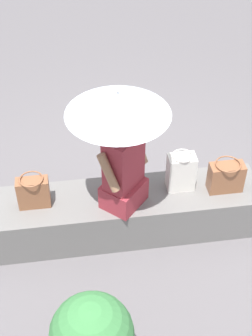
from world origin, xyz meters
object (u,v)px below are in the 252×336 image
(parasol, at_px, (118,103))
(shoulder_bag_spare, at_px, (181,172))
(tote_bag_canvas, at_px, (226,177))
(person_seated, at_px, (124,168))
(handbag_black, at_px, (33,192))

(parasol, height_order, shoulder_bag_spare, parasol)
(parasol, xyz_separation_m, tote_bag_canvas, (0.93, 0.07, -0.88))
(tote_bag_canvas, relative_size, shoulder_bag_spare, 0.82)
(person_seated, relative_size, shoulder_bag_spare, 2.48)
(tote_bag_canvas, distance_m, shoulder_bag_spare, 0.39)
(person_seated, height_order, shoulder_bag_spare, person_seated)
(parasol, relative_size, handbag_black, 3.82)
(parasol, xyz_separation_m, handbag_black, (-0.70, 0.10, -0.87))
(parasol, distance_m, shoulder_bag_spare, 1.02)
(handbag_black, xyz_separation_m, shoulder_bag_spare, (1.26, 0.04, 0.03))
(tote_bag_canvas, bearing_deg, person_seated, -177.22)
(person_seated, bearing_deg, tote_bag_canvas, 2.78)
(person_seated, bearing_deg, handbag_black, 173.72)
(parasol, xyz_separation_m, shoulder_bag_spare, (0.56, 0.14, -0.84))
(parasol, distance_m, handbag_black, 1.12)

